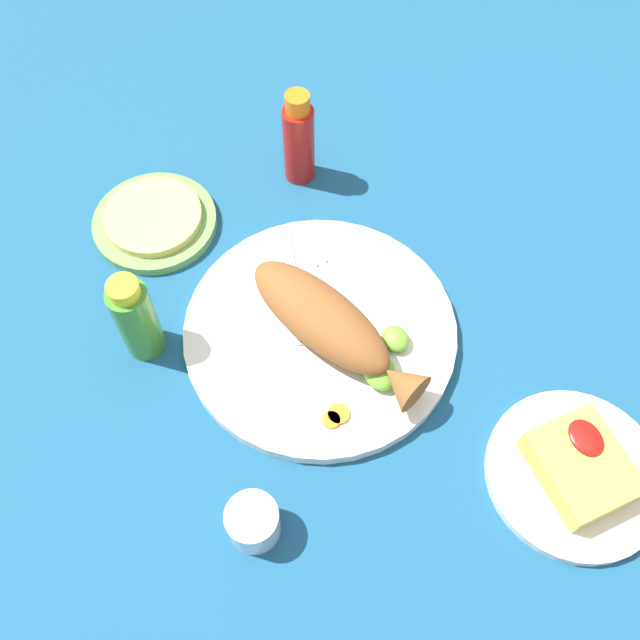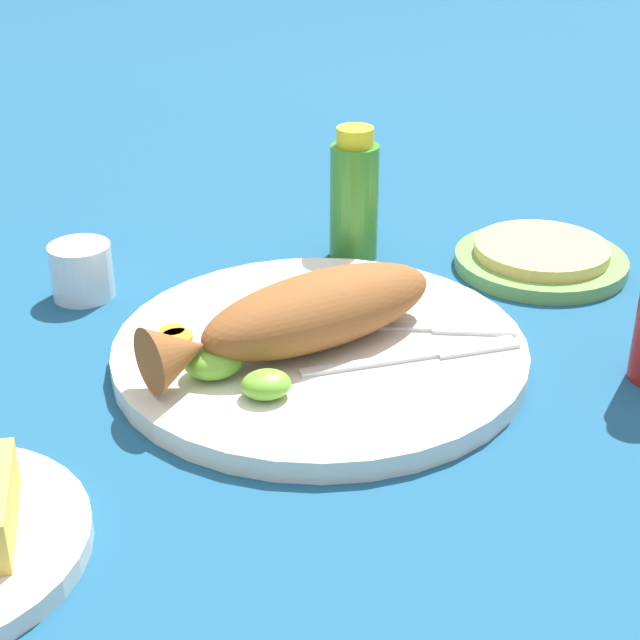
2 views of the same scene
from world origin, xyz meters
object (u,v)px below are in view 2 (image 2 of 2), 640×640
(fork_near, at_px, (421,328))
(hot_sauce_bottle_green, at_px, (354,197))
(salt_cup, at_px, (82,274))
(tortilla_plate, at_px, (540,262))
(fried_fish, at_px, (304,314))
(fork_far, at_px, (426,355))
(main_plate, at_px, (320,351))

(fork_near, height_order, hot_sauce_bottle_green, hot_sauce_bottle_green)
(salt_cup, xyz_separation_m, tortilla_plate, (0.45, -0.03, -0.02))
(salt_cup, distance_m, tortilla_plate, 0.45)
(hot_sauce_bottle_green, distance_m, salt_cup, 0.28)
(tortilla_plate, bearing_deg, fork_near, -141.21)
(salt_cup, bearing_deg, fried_fish, -43.74)
(fried_fish, bearing_deg, hot_sauce_bottle_green, 44.17)
(fork_near, distance_m, fork_far, 0.05)
(fork_near, xyz_separation_m, tortilla_plate, (0.17, 0.13, -0.01))
(fried_fish, height_order, fork_far, fried_fish)
(main_plate, height_order, fork_near, fork_near)
(fork_far, height_order, hot_sauce_bottle_green, hot_sauce_bottle_green)
(main_plate, bearing_deg, salt_cup, 139.37)
(salt_cup, bearing_deg, main_plate, -40.63)
(salt_cup, bearing_deg, hot_sauce_bottle_green, 8.20)
(tortilla_plate, bearing_deg, fork_far, -134.47)
(fork_near, height_order, fork_far, same)
(hot_sauce_bottle_green, bearing_deg, main_plate, -110.89)
(fried_fish, relative_size, salt_cup, 4.59)
(fork_near, xyz_separation_m, salt_cup, (-0.28, 0.16, 0.00))
(fork_far, bearing_deg, tortilla_plate, 41.12)
(salt_cup, height_order, tortilla_plate, salt_cup)
(fried_fish, relative_size, fork_far, 1.44)
(fried_fish, height_order, salt_cup, fried_fish)
(fried_fish, height_order, hot_sauce_bottle_green, hot_sauce_bottle_green)
(main_plate, height_order, fork_far, fork_far)
(main_plate, xyz_separation_m, tortilla_plate, (0.26, 0.14, -0.00))
(main_plate, relative_size, fried_fish, 1.29)
(main_plate, distance_m, hot_sauce_bottle_green, 0.23)
(main_plate, distance_m, salt_cup, 0.26)
(hot_sauce_bottle_green, height_order, salt_cup, hot_sauce_bottle_green)
(fork_far, relative_size, salt_cup, 3.19)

